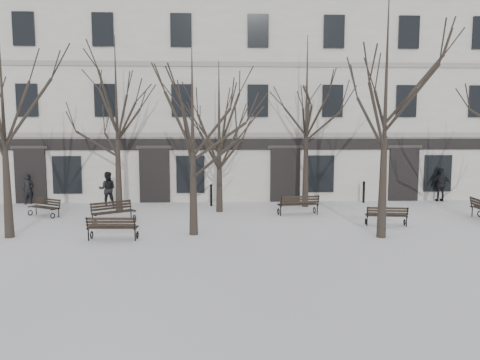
{
  "coord_description": "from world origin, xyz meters",
  "views": [
    {
      "loc": [
        -0.03,
        -17.03,
        3.93
      ],
      "look_at": [
        0.84,
        3.0,
        1.72
      ],
      "focal_mm": 35.0,
      "sensor_mm": 36.0,
      "label": 1
    }
  ],
  "objects": [
    {
      "name": "bench_2",
      "position": [
        6.71,
        1.33,
        0.45
      ],
      "size": [
        1.7,
        0.84,
        0.82
      ],
      "rotation": [
        0.0,
        0.0,
        2.99
      ],
      "color": "black",
      "rests_on": "ground"
    },
    {
      "name": "bollard_a",
      "position": [
        -0.47,
        6.55,
        0.6
      ],
      "size": [
        0.15,
        0.15,
        1.13
      ],
      "color": "black",
      "rests_on": "ground"
    },
    {
      "name": "building",
      "position": [
        0.0,
        12.96,
        5.52
      ],
      "size": [
        40.4,
        10.2,
        11.4
      ],
      "color": "beige",
      "rests_on": "ground"
    },
    {
      "name": "bench_4",
      "position": [
        3.55,
        3.94,
        0.5
      ],
      "size": [
        1.91,
        0.94,
        0.93
      ],
      "rotation": [
        0.0,
        0.0,
        3.29
      ],
      "color": "black",
      "rests_on": "ground"
    },
    {
      "name": "tree_5",
      "position": [
        -0.05,
        4.95,
        4.4
      ],
      "size": [
        4.93,
        4.93,
        7.04
      ],
      "color": "black",
      "rests_on": "ground"
    },
    {
      "name": "tree_6",
      "position": [
        4.3,
        6.25,
        5.31
      ],
      "size": [
        5.94,
        5.94,
        8.49
      ],
      "color": "black",
      "rests_on": "ground"
    },
    {
      "name": "tree_2",
      "position": [
        5.82,
        -0.61,
        5.47
      ],
      "size": [
        6.12,
        6.12,
        8.74
      ],
      "color": "black",
      "rests_on": "ground"
    },
    {
      "name": "bench_3",
      "position": [
        -7.9,
        4.12,
        0.44
      ],
      "size": [
        1.63,
        1.31,
        0.8
      ],
      "rotation": [
        0.0,
        0.0,
        -0.55
      ],
      "color": "black",
      "rests_on": "ground"
    },
    {
      "name": "bollard_b",
      "position": [
        7.63,
        7.32,
        0.62
      ],
      "size": [
        0.15,
        0.15,
        1.16
      ],
      "color": "black",
      "rests_on": "ground"
    },
    {
      "name": "bench_1",
      "position": [
        -3.83,
        -0.64,
        0.48
      ],
      "size": [
        1.77,
        0.72,
        0.87
      ],
      "rotation": [
        0.0,
        0.0,
        3.09
      ],
      "color": "black",
      "rests_on": "ground"
    },
    {
      "name": "pedestrian_a",
      "position": [
        -10.07,
        7.65,
        0.0
      ],
      "size": [
        0.68,
        0.66,
        1.57
      ],
      "primitive_type": "imported",
      "rotation": [
        0.0,
        0.0,
        0.71
      ],
      "color": "black",
      "rests_on": "ground"
    },
    {
      "name": "pedestrian_b",
      "position": [
        -5.72,
        6.7,
        0.0
      ],
      "size": [
        0.95,
        0.79,
        1.77
      ],
      "primitive_type": "imported",
      "rotation": [
        0.0,
        0.0,
        3.28
      ],
      "color": "black",
      "rests_on": "ground"
    },
    {
      "name": "pedestrian_c",
      "position": [
        11.96,
        7.63,
        0.0
      ],
      "size": [
        1.1,
        0.55,
        1.81
      ],
      "primitive_type": "imported",
      "rotation": [
        0.0,
        0.0,
        3.04
      ],
      "color": "black",
      "rests_on": "ground"
    },
    {
      "name": "tree_1",
      "position": [
        -1.01,
        0.14,
        4.24
      ],
      "size": [
        4.75,
        4.75,
        6.79
      ],
      "color": "black",
      "rests_on": "ground"
    },
    {
      "name": "tree_4",
      "position": [
        -4.85,
        5.31,
        5.14
      ],
      "size": [
        5.76,
        5.76,
        8.23
      ],
      "color": "black",
      "rests_on": "ground"
    },
    {
      "name": "tree_0",
      "position": [
        -7.67,
        -0.04,
        4.7
      ],
      "size": [
        5.26,
        5.26,
        7.52
      ],
      "color": "black",
      "rests_on": "ground"
    },
    {
      "name": "bench_0",
      "position": [
        -4.5,
        2.47,
        0.49
      ],
      "size": [
        1.8,
        1.51,
        0.89
      ],
      "rotation": [
        0.0,
        0.0,
        0.59
      ],
      "color": "black",
      "rests_on": "ground"
    },
    {
      "name": "ground",
      "position": [
        0.0,
        0.0,
        0.0
      ],
      "size": [
        100.0,
        100.0,
        0.0
      ],
      "primitive_type": "plane",
      "color": "white",
      "rests_on": "ground"
    }
  ]
}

